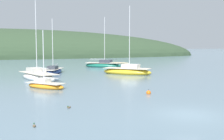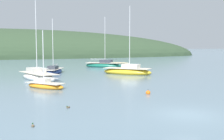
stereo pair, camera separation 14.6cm
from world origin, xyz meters
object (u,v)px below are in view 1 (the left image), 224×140
(sailboat_orange_cutter, at_px, (45,85))
(duck_lead, at_px, (69,107))
(sailboat_yellow_far, at_px, (54,71))
(mooring_buoy_inner, at_px, (149,93))
(duck_trailing, at_px, (34,126))
(sailboat_navy_dinghy, at_px, (127,71))
(sailboat_grey_yawl, at_px, (38,76))
(sailboat_teal_outer, at_px, (103,65))

(sailboat_orange_cutter, distance_m, duck_lead, 10.41)
(sailboat_yellow_far, distance_m, sailboat_orange_cutter, 15.21)
(sailboat_orange_cutter, height_order, duck_lead, sailboat_orange_cutter)
(mooring_buoy_inner, distance_m, duck_trailing, 13.33)
(duck_lead, bearing_deg, sailboat_navy_dinghy, 62.27)
(sailboat_navy_dinghy, xyz_separation_m, duck_lead, (-11.30, -21.51, -0.41))
(sailboat_grey_yawl, bearing_deg, duck_lead, -83.54)
(sailboat_grey_yawl, height_order, mooring_buoy_inner, sailboat_grey_yawl)
(mooring_buoy_inner, bearing_deg, sailboat_grey_yawl, 126.10)
(sailboat_yellow_far, xyz_separation_m, sailboat_teal_outer, (10.22, 9.77, 0.07))
(sailboat_orange_cutter, bearing_deg, sailboat_yellow_far, 83.35)
(duck_trailing, bearing_deg, sailboat_yellow_far, 84.46)
(sailboat_teal_outer, xyz_separation_m, duck_lead, (-10.66, -35.20, -0.38))
(sailboat_yellow_far, height_order, duck_trailing, sailboat_yellow_far)
(sailboat_yellow_far, height_order, duck_lead, sailboat_yellow_far)
(duck_trailing, bearing_deg, mooring_buoy_inner, 39.33)
(sailboat_grey_yawl, bearing_deg, mooring_buoy_inner, -53.90)
(sailboat_grey_yawl, xyz_separation_m, sailboat_orange_cutter, (0.67, -7.31, -0.15))
(sailboat_navy_dinghy, bearing_deg, sailboat_orange_cutter, -138.47)
(duck_lead, xyz_separation_m, duck_trailing, (-2.45, -4.34, 0.00))
(sailboat_grey_yawl, relative_size, mooring_buoy_inner, 19.30)
(sailboat_teal_outer, relative_size, duck_lead, 26.88)
(sailboat_teal_outer, bearing_deg, sailboat_yellow_far, -136.29)
(duck_lead, height_order, duck_trailing, same)
(sailboat_navy_dinghy, xyz_separation_m, sailboat_yellow_far, (-10.87, 3.92, -0.09))
(sailboat_grey_yawl, height_order, duck_trailing, sailboat_grey_yawl)
(sailboat_grey_yawl, height_order, sailboat_teal_outer, sailboat_grey_yawl)
(sailboat_grey_yawl, height_order, sailboat_orange_cutter, sailboat_grey_yawl)
(sailboat_navy_dinghy, relative_size, sailboat_yellow_far, 1.22)
(mooring_buoy_inner, xyz_separation_m, duck_trailing, (-10.31, -8.45, -0.07))
(mooring_buoy_inner, bearing_deg, sailboat_teal_outer, 84.86)
(sailboat_navy_dinghy, bearing_deg, duck_trailing, -118.03)
(sailboat_grey_yawl, bearing_deg, sailboat_orange_cutter, -84.77)
(sailboat_navy_dinghy, distance_m, sailboat_grey_yawl, 13.86)
(sailboat_navy_dinghy, xyz_separation_m, sailboat_grey_yawl, (-13.30, -3.88, -0.00))
(sailboat_navy_dinghy, bearing_deg, mooring_buoy_inner, -101.21)
(mooring_buoy_inner, bearing_deg, sailboat_navy_dinghy, 78.79)
(sailboat_navy_dinghy, distance_m, sailboat_yellow_far, 11.56)
(sailboat_teal_outer, bearing_deg, sailboat_navy_dinghy, -87.29)
(sailboat_navy_dinghy, height_order, sailboat_teal_outer, sailboat_navy_dinghy)
(sailboat_navy_dinghy, distance_m, duck_trailing, 29.28)
(sailboat_teal_outer, bearing_deg, mooring_buoy_inner, -95.14)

